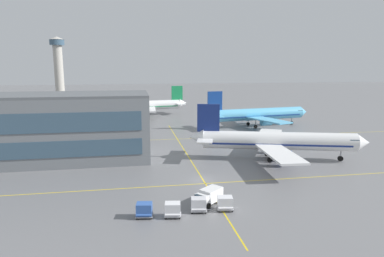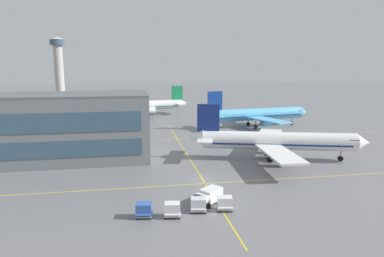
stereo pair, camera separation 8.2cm
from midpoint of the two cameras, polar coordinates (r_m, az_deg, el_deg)
name	(u,v)px [view 2 (the right image)]	position (r m, az deg, el deg)	size (l,w,h in m)	color
ground_plane	(203,179)	(57.06, 1.83, -8.51)	(600.00, 600.00, 0.00)	slate
airliner_front_gate	(276,141)	(69.93, 13.86, -2.05)	(34.87, 29.73, 11.01)	white
airliner_second_row	(256,114)	(106.60, 10.70, 2.34)	(35.87, 30.67, 11.15)	#5BB7E5
airliner_third_row	(143,106)	(130.16, -8.09, 3.81)	(34.81, 29.72, 10.83)	white
taxiway_markings	(188,156)	(71.19, -0.64, -4.63)	(160.21, 74.89, 0.01)	yellow
service_truck_red_van	(209,196)	(47.15, 2.83, -11.17)	(4.34, 4.04, 2.10)	white
baggage_cart_row_leftmost	(144,210)	(43.71, -7.98, -13.30)	(2.85, 1.96, 1.86)	#99999E
baggage_cart_row_second	(172,210)	(43.46, -3.25, -13.36)	(2.85, 1.96, 1.86)	#99999E
baggage_cart_row_middle	(198,205)	(44.81, 1.12, -12.58)	(2.85, 1.96, 1.86)	#99999E
baggage_cart_row_fourth	(225,203)	(45.44, 5.55, -12.30)	(2.85, 1.96, 1.86)	#99999E
control_tower	(58,62)	(220.75, -21.39, 10.30)	(8.82, 8.82, 35.32)	#ADA89E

